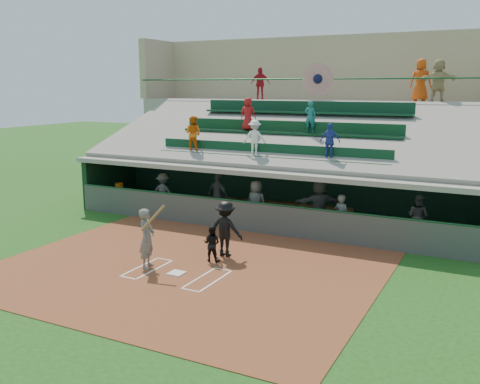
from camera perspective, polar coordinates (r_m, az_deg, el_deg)
The scene contains 22 objects.
ground at distance 15.54m, azimuth -6.78°, elevation -8.70°, with size 100.00×100.00×0.00m, color #1B4B15.
dirt_slab at distance 15.93m, azimuth -5.78°, elevation -8.14°, with size 11.00×9.00×0.02m, color brown.
home_plate at distance 15.53m, azimuth -6.78°, elevation -8.58°, with size 0.43×0.43×0.03m, color silver.
batters_box_chalk at distance 15.53m, azimuth -6.78°, elevation -8.62°, with size 2.65×1.85×0.01m.
dugout_floor at distance 21.22m, azimuth 3.35°, elevation -3.13°, with size 16.00×3.50×0.04m, color gray.
concourse_slab at distance 27.05m, azimuth 9.16°, elevation 4.78°, with size 20.00×3.00×4.60m, color gray.
grandstand at distance 24.25m, azimuth 6.96°, elevation 4.01°, with size 20.40×10.40×7.80m.
batter_at_plate at distance 15.89m, azimuth -9.88°, elevation -4.87°, with size 0.92×0.79×1.95m.
catcher at distance 16.34m, azimuth -3.03°, elevation -5.51°, with size 0.54×0.42×1.11m, color black.
home_umpire at distance 16.76m, azimuth -1.56°, elevation -3.93°, with size 1.13×0.65×1.75m, color black.
dugout_bench at distance 22.51m, azimuth 4.13°, elevation -1.64°, with size 15.48×0.46×0.46m, color olive.
white_table at distance 24.09m, azimuth -12.81°, elevation -0.73°, with size 0.82×0.62×0.72m, color silver.
water_cooler at distance 23.99m, azimuth -12.77°, elevation 0.53°, with size 0.36×0.36×0.36m, color orange.
dugout_player_a at distance 22.84m, azimuth -8.17°, elevation -0.03°, with size 1.06×0.61×1.64m, color #5C5F59.
dugout_player_b at distance 21.64m, azimuth -2.33°, elevation -0.34°, with size 1.05×0.44×1.79m, color #565954.
dugout_player_c at distance 20.31m, azimuth 1.73°, elevation -1.17°, with size 0.85×0.56×1.75m, color #5B5E59.
dugout_player_d at distance 19.99m, azimuth 8.46°, elevation -1.28°, with size 1.76×0.56×1.90m, color #5B5E59.
dugout_player_e at distance 18.82m, azimuth 10.76°, elevation -2.61°, with size 0.58×0.38×1.59m, color #52544F.
dugout_player_f at distance 19.59m, azimuth 18.46°, elevation -2.49°, with size 0.76×0.59×1.57m, color #5C5E59.
concourse_staff_a at distance 27.42m, azimuth 2.19°, elevation 11.49°, with size 0.94×0.39×1.60m, color #B1141E.
concourse_staff_b at distance 25.40m, azimuth 18.72°, elevation 11.23°, with size 0.91×0.59×1.87m, color #C5430B.
concourse_staff_c at distance 24.76m, azimuth 20.42°, elevation 11.09°, with size 1.69×0.54×1.83m, color tan.
Camera 1 is at (8.17, -12.12, 5.28)m, focal length 40.00 mm.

